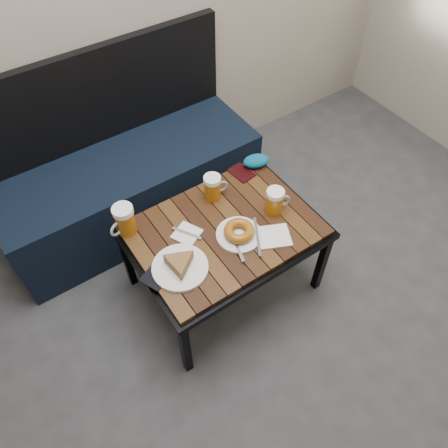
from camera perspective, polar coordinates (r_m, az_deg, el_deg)
bench at (r=2.47m, az=-12.24°, el=5.46°), size 1.40×0.50×0.95m
cafe_table at (r=1.98m, az=0.00°, el=-1.31°), size 0.84×0.62×0.47m
beer_mug_left at (r=1.93m, az=-12.88°, el=0.52°), size 0.14×0.11×0.15m
beer_mug_centre at (r=2.02m, az=-1.45°, el=4.83°), size 0.12×0.09×0.13m
beer_mug_right at (r=1.97m, az=6.68°, el=2.99°), size 0.12×0.10×0.13m
plate_pie at (r=1.81m, az=-5.80°, el=-5.36°), size 0.24×0.24×0.07m
plate_bagel at (r=1.90m, az=1.98°, el=-1.13°), size 0.22×0.25×0.06m
napkin_left at (r=1.93m, az=-4.87°, el=-1.28°), size 0.14×0.14×0.01m
napkin_right at (r=1.92m, az=6.46°, el=-1.63°), size 0.18×0.17×0.01m
passport_navy at (r=1.82m, az=-8.59°, el=-6.45°), size 0.17×0.15×0.01m
passport_burgundy at (r=2.18m, az=2.32°, el=6.70°), size 0.10×0.13×0.01m
knit_pouch at (r=2.20m, az=4.21°, el=8.21°), size 0.15×0.12×0.06m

